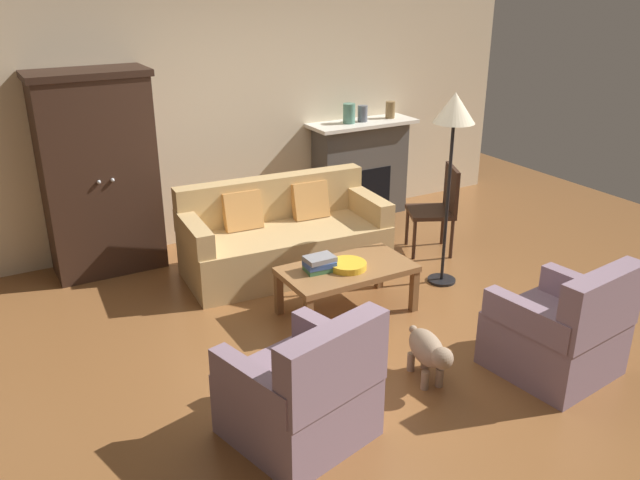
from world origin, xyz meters
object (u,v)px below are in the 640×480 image
book_stack (320,264)px  side_chair_wooden (439,204)px  armchair_near_left (303,394)px  dog (428,351)px  fireplace (360,168)px  coffee_table (347,273)px  mantel_vase_bronze (390,110)px  fruit_bowl (348,265)px  mantel_vase_slate (363,114)px  floor_lamp (454,120)px  armoire (99,174)px  armchair_near_right (560,333)px  couch (283,239)px  mantel_vase_jade (349,113)px

book_stack → side_chair_wooden: bearing=19.4°
armchair_near_left → dog: size_ratio=1.66×
dog → fireplace: bearing=65.0°
fireplace → coffee_table: fireplace is taller
mantel_vase_bronze → side_chair_wooden: 1.52m
fruit_bowl → mantel_vase_slate: mantel_vase_slate is taller
mantel_vase_slate → floor_lamp: 1.97m
armoire → fruit_bowl: (1.52, -1.95, -0.51)m
armchair_near_right → side_chair_wooden: size_ratio=0.98×
coffee_table → couch: bearing=93.8°
dog → book_stack: bearing=99.1°
armchair_near_left → coffee_table: bearing=48.9°
fruit_bowl → floor_lamp: size_ratio=0.18×
armoire → side_chair_wooden: 3.32m
side_chair_wooden → mantel_vase_jade: bearing=101.5°
mantel_vase_slate → floor_lamp: bearing=-99.8°
mantel_vase_jade → dog: (-1.29, -3.13, -0.98)m
book_stack → floor_lamp: floor_lamp is taller
mantel_vase_jade → dog: size_ratio=0.39×
fireplace → armchair_near_right: fireplace is taller
fireplace → couch: (-1.49, -0.96, -0.25)m
couch → coffee_table: (0.07, -1.05, 0.05)m
coffee_table → mantel_vase_slate: 2.58m
armoire → couch: size_ratio=0.96×
mantel_vase_jade → dog: 3.52m
book_stack → floor_lamp: size_ratio=0.15×
fireplace → floor_lamp: (-0.33, -1.93, 0.95)m
coffee_table → mantel_vase_bronze: mantel_vase_bronze is taller
fireplace → armchair_near_left: size_ratio=1.35×
mantel_vase_bronze → armchair_near_right: 3.74m
armchair_near_left → fruit_bowl: bearing=48.5°
dog → side_chair_wooden: bearing=49.4°
mantel_vase_bronze → dog: (-1.85, -3.13, -0.97)m
coffee_table → mantel_vase_bronze: (1.80, 1.98, 0.85)m
mantel_vase_jade → mantel_vase_slate: 0.18m
coffee_table → armoire: bearing=128.4°
armoire → mantel_vase_jade: (2.77, 0.06, 0.28)m
fireplace → dog: 3.49m
fruit_bowl → side_chair_wooden: size_ratio=0.34×
couch → mantel_vase_bronze: size_ratio=10.35×
mantel_vase_bronze → floor_lamp: bearing=-110.4°
coffee_table → armchair_near_left: size_ratio=1.18×
floor_lamp → coffee_table: bearing=-176.4°
couch → dog: (0.03, -2.19, -0.07)m
armchair_near_left → book_stack: bearing=56.6°
fruit_bowl → side_chair_wooden: (1.52, 0.69, 0.07)m
mantel_vase_slate → mantel_vase_bronze: mantel_vase_bronze is taller
mantel_vase_jade → side_chair_wooden: size_ratio=0.24×
armchair_near_right → side_chair_wooden: (0.67, 2.18, 0.20)m
dog → mantel_vase_jade: bearing=67.7°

